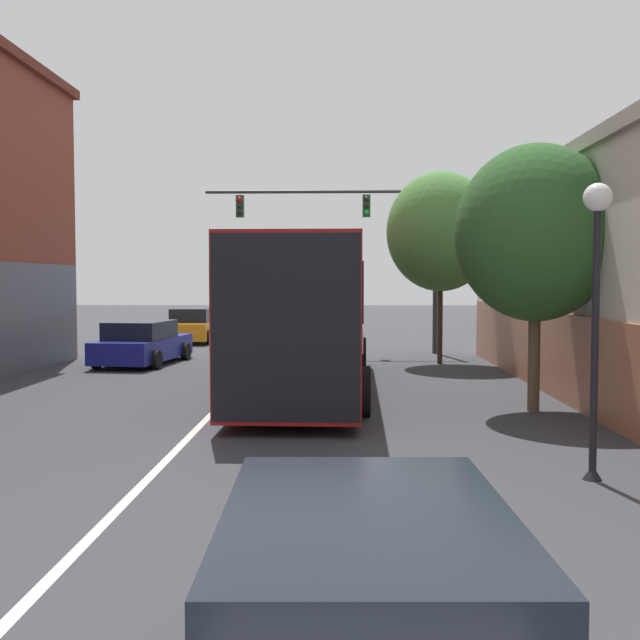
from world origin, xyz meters
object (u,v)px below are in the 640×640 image
(parked_car_left_far, at_px, (142,344))
(street_lamp, at_px, (596,285))
(street_tree_near, at_px, (536,233))
(parked_car_left_near, at_px, (192,326))
(traffic_signal_gantry, at_px, (365,229))
(street_tree_far, at_px, (441,232))
(bus, at_px, (308,309))

(parked_car_left_far, height_order, street_lamp, street_lamp)
(street_tree_near, bearing_deg, parked_car_left_near, 122.02)
(traffic_signal_gantry, distance_m, street_tree_near, 12.54)
(parked_car_left_far, height_order, street_tree_far, street_tree_far)
(parked_car_left_near, xyz_separation_m, parked_car_left_far, (0.11, -8.36, -0.04))
(parked_car_left_far, relative_size, street_tree_far, 0.75)
(street_lamp, height_order, street_tree_near, street_tree_near)
(parked_car_left_near, xyz_separation_m, street_tree_near, (10.42, -16.67, 2.93))
(traffic_signal_gantry, bearing_deg, street_tree_near, -75.63)
(street_tree_near, height_order, street_tree_far, street_tree_far)
(parked_car_left_far, distance_m, street_tree_near, 13.57)
(street_tree_far, bearing_deg, parked_car_left_far, -177.50)
(traffic_signal_gantry, bearing_deg, street_tree_far, -55.64)
(bus, height_order, parked_car_left_far, bus)
(street_tree_near, relative_size, street_tree_far, 0.89)
(street_lamp, relative_size, street_tree_near, 0.73)
(traffic_signal_gantry, xyz_separation_m, street_tree_far, (2.32, -3.40, -0.31))
(street_tree_near, bearing_deg, traffic_signal_gantry, 104.37)
(street_tree_near, distance_m, street_tree_far, 8.78)
(bus, height_order, street_tree_near, street_tree_near)
(parked_car_left_far, height_order, traffic_signal_gantry, traffic_signal_gantry)
(parked_car_left_far, bearing_deg, street_lamp, -137.55)
(traffic_signal_gantry, distance_m, street_lamp, 17.72)
(parked_car_left_near, xyz_separation_m, traffic_signal_gantry, (7.32, -4.55, 3.84))
(street_lamp, bearing_deg, street_tree_far, 90.94)
(bus, distance_m, parked_car_left_near, 14.88)
(traffic_signal_gantry, distance_m, street_tree_far, 4.13)
(street_tree_near, bearing_deg, bus, 147.97)
(bus, height_order, parked_car_left_near, bus)
(bus, bearing_deg, parked_car_left_near, 23.60)
(street_lamp, xyz_separation_m, street_tree_far, (-0.23, 14.04, 1.62))
(parked_car_left_far, relative_size, street_lamp, 1.16)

